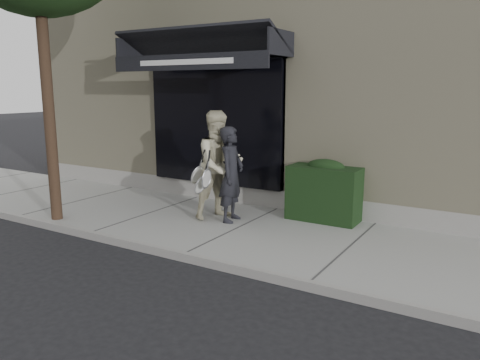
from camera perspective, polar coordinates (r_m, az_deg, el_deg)
The scene contains 7 objects.
ground at distance 8.31m, azimuth -0.15°, elevation -6.56°, with size 80.00×80.00×0.00m, color black.
sidewalk at distance 8.29m, azimuth -0.15°, elevation -6.17°, with size 20.00×3.00×0.12m, color gray.
curb at distance 7.08m, azimuth -6.78°, elevation -9.25°, with size 20.00×0.10×0.14m, color gray.
building_facade at distance 12.42m, azimuth 12.05°, elevation 11.90°, with size 14.30×8.04×5.64m.
hedge at distance 8.76m, azimuth 10.30°, elevation -1.35°, with size 1.30×0.70×1.14m.
pedestrian_front at distance 8.48m, azimuth -1.10°, elevation 0.68°, with size 0.81×0.86×1.74m.
pedestrian_back at distance 8.66m, azimuth -2.54°, elevation 1.82°, with size 1.10×1.21×2.01m.
Camera 1 is at (4.12, -6.76, 2.54)m, focal length 35.00 mm.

